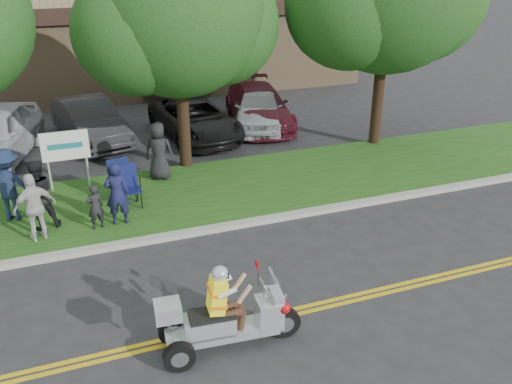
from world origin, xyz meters
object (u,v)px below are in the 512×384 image
object	(u,v)px
lawn_chair_a	(127,183)
parked_car_right	(259,106)
lawn_chair_b	(121,178)
trike_scooter	(223,320)
parked_car_left	(90,121)
spectator_adult_mid	(38,195)
parked_car_mid	(195,119)
spectator_adult_left	(117,194)
parked_car_far_right	(259,108)
spectator_adult_right	(35,207)

from	to	relation	value
lawn_chair_a	parked_car_right	world-z (taller)	parked_car_right
lawn_chair_b	trike_scooter	bearing A→B (deg)	-92.43
parked_car_left	parked_car_right	size ratio (longest dim) A/B	0.91
lawn_chair_a	spectator_adult_mid	xyz separation A→B (m)	(-2.11, -0.54, 0.25)
lawn_chair_a	parked_car_mid	distance (m)	5.79
lawn_chair_a	spectator_adult_left	xyz separation A→B (m)	(-0.36, -0.94, 0.17)
lawn_chair_b	spectator_adult_mid	bearing A→B (deg)	-164.74
trike_scooter	parked_car_right	size ratio (longest dim) A/B	0.51
lawn_chair_b	parked_car_left	world-z (taller)	parked_car_left
spectator_adult_mid	parked_car_far_right	xyz separation A→B (m)	(7.65, 5.76, -0.23)
spectator_adult_left	spectator_adult_mid	xyz separation A→B (m)	(-1.75, 0.40, 0.08)
lawn_chair_b	parked_car_right	size ratio (longest dim) A/B	0.22
lawn_chair_b	parked_car_right	bearing A→B (deg)	31.67
spectator_adult_mid	spectator_adult_right	world-z (taller)	spectator_adult_mid
trike_scooter	parked_car_mid	size ratio (longest dim) A/B	0.52
lawn_chair_b	spectator_adult_mid	xyz separation A→B (m)	(-2.00, -0.94, 0.24)
spectator_adult_right	lawn_chair_a	bearing A→B (deg)	-171.87
trike_scooter	lawn_chair_b	size ratio (longest dim) A/B	2.27
parked_car_far_right	parked_car_mid	bearing A→B (deg)	-152.86
trike_scooter	spectator_adult_left	xyz separation A→B (m)	(-1.09, 5.01, 0.31)
spectator_adult_mid	parked_car_far_right	world-z (taller)	spectator_adult_mid
spectator_adult_right	parked_car_right	bearing A→B (deg)	-158.07
parked_car_right	spectator_adult_left	bearing A→B (deg)	-124.53
spectator_adult_mid	parked_car_far_right	size ratio (longest dim) A/B	0.40
lawn_chair_a	lawn_chair_b	bearing A→B (deg)	101.53
trike_scooter	spectator_adult_left	world-z (taller)	spectator_adult_left
trike_scooter	parked_car_far_right	xyz separation A→B (m)	(4.81, 11.17, 0.16)
parked_car_far_right	spectator_adult_right	bearing A→B (deg)	-120.23
lawn_chair_b	spectator_adult_left	world-z (taller)	spectator_adult_left
spectator_adult_right	parked_car_right	distance (m)	10.26
parked_car_right	lawn_chair_a	bearing A→B (deg)	-127.23
spectator_adult_left	parked_car_right	xyz separation A→B (m)	(6.02, 6.47, -0.17)
parked_car_left	parked_car_far_right	xyz separation A→B (m)	(6.00, -0.48, -0.01)
parked_car_left	parked_car_far_right	bearing A→B (deg)	-17.44
trike_scooter	parked_car_right	xyz separation A→B (m)	(4.93, 11.48, 0.14)
trike_scooter	parked_car_right	world-z (taller)	trike_scooter
lawn_chair_b	spectator_adult_mid	size ratio (longest dim) A/B	0.64
spectator_adult_right	parked_car_right	world-z (taller)	spectator_adult_right
parked_car_mid	parked_car_far_right	size ratio (longest dim) A/B	1.11
spectator_adult_right	parked_car_left	distance (m)	7.00
spectator_adult_mid	parked_car_mid	bearing A→B (deg)	-145.02
trike_scooter	spectator_adult_mid	bearing A→B (deg)	122.35
spectator_adult_mid	parked_car_right	size ratio (longest dim) A/B	0.35
spectator_adult_right	parked_car_left	bearing A→B (deg)	-122.48
parked_car_left	parked_car_right	bearing A→B (deg)	-14.39
trike_scooter	spectator_adult_right	size ratio (longest dim) A/B	1.55
lawn_chair_a	parked_car_right	size ratio (longest dim) A/B	0.22
parked_car_mid	parked_car_far_right	xyz separation A→B (m)	(2.50, 0.29, 0.07)
parked_car_left	spectator_adult_left	bearing A→B (deg)	-101.96
trike_scooter	lawn_chair_a	xyz separation A→B (m)	(-0.73, 5.95, 0.14)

